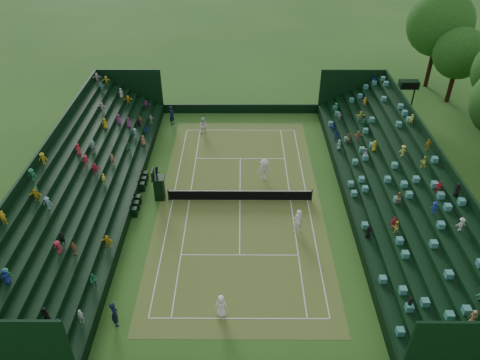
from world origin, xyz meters
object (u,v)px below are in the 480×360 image
at_px(tennis_net, 240,195).
at_px(player_far_east, 264,170).
at_px(player_near_east, 298,221).
at_px(player_far_west, 204,126).
at_px(umpire_chair, 159,185).
at_px(player_near_west, 221,306).

height_order(tennis_net, player_far_east, player_far_east).
distance_m(player_near_east, player_far_west, 16.94).
xyz_separation_m(player_near_east, player_far_west, (-7.95, 14.95, -0.12)).
distance_m(tennis_net, player_far_east, 3.70).
relative_size(umpire_chair, player_near_east, 1.52).
xyz_separation_m(umpire_chair, player_far_east, (8.60, 2.81, -0.32)).
bearing_deg(player_far_east, umpire_chair, 178.97).
bearing_deg(player_far_east, tennis_net, -143.54).
relative_size(player_near_west, player_far_west, 0.91).
relative_size(player_near_west, player_near_east, 0.80).
bearing_deg(player_near_west, player_far_east, -87.48).
height_order(player_near_east, player_far_west, player_near_east).
distance_m(tennis_net, player_far_west, 11.70).
relative_size(tennis_net, player_near_west, 7.18).
xyz_separation_m(umpire_chair, player_near_east, (10.79, -4.07, -0.30)).
height_order(tennis_net, player_near_east, player_near_east).
height_order(tennis_net, umpire_chair, umpire_chair).
bearing_deg(player_near_west, player_far_west, -68.77).
distance_m(umpire_chair, player_near_west, 13.03).
distance_m(umpire_chair, player_near_east, 11.53).
bearing_deg(player_far_east, player_near_west, -121.26).
distance_m(player_near_west, player_far_west, 22.86).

